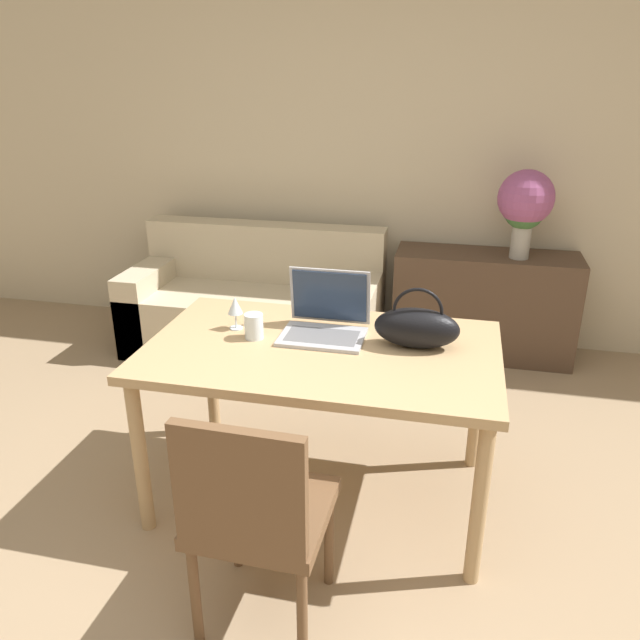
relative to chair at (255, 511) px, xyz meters
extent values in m
plane|color=#997F60|center=(0.09, 0.05, -0.50)|extent=(14.00, 14.00, 0.00)
cube|color=beige|center=(0.09, 2.75, 0.85)|extent=(10.00, 0.06, 2.70)
cube|color=tan|center=(0.05, 0.77, 0.22)|extent=(1.47, 0.89, 0.04)
cylinder|color=tan|center=(-0.63, 0.39, -0.15)|extent=(0.06, 0.06, 0.71)
cylinder|color=tan|center=(0.72, 0.39, -0.15)|extent=(0.06, 0.06, 0.71)
cylinder|color=tan|center=(-0.63, 1.16, -0.15)|extent=(0.06, 0.06, 0.71)
cylinder|color=tan|center=(0.72, 1.16, -0.15)|extent=(0.06, 0.06, 0.71)
cube|color=brown|center=(0.00, 0.07, -0.06)|extent=(0.45, 0.45, 0.05)
cube|color=brown|center=(0.00, -0.13, 0.17)|extent=(0.42, 0.05, 0.42)
cylinder|color=brown|center=(-0.18, 0.26, -0.30)|extent=(0.04, 0.04, 0.42)
cylinder|color=brown|center=(0.19, 0.25, -0.30)|extent=(0.04, 0.04, 0.42)
cylinder|color=brown|center=(-0.19, -0.11, -0.30)|extent=(0.04, 0.04, 0.42)
cylinder|color=brown|center=(0.18, -0.11, -0.30)|extent=(0.04, 0.04, 0.42)
cube|color=#C1B293|center=(-0.75, 2.23, -0.29)|extent=(1.70, 0.78, 0.42)
cube|color=#C1B293|center=(-0.75, 2.51, 0.12)|extent=(1.70, 0.20, 0.40)
cube|color=#C1B293|center=(-1.50, 2.23, -0.22)|extent=(0.20, 0.78, 0.56)
cube|color=#C1B293|center=(0.00, 2.23, -0.22)|extent=(0.20, 0.78, 0.56)
cube|color=#4C3828|center=(0.77, 2.49, -0.15)|extent=(1.18, 0.40, 0.71)
cube|color=#ADADB2|center=(0.03, 0.85, 0.25)|extent=(0.36, 0.26, 0.02)
cube|color=slate|center=(0.03, 0.85, 0.26)|extent=(0.31, 0.17, 0.00)
cube|color=#ADADB2|center=(0.03, 1.01, 0.39)|extent=(0.36, 0.04, 0.26)
cube|color=#23334C|center=(0.03, 1.00, 0.39)|extent=(0.33, 0.04, 0.23)
cylinder|color=silver|center=(-0.26, 0.80, 0.30)|extent=(0.08, 0.08, 0.11)
cylinder|color=silver|center=(-0.37, 0.88, 0.25)|extent=(0.06, 0.06, 0.01)
cylinder|color=silver|center=(-0.37, 0.88, 0.28)|extent=(0.01, 0.01, 0.07)
cone|color=silver|center=(-0.37, 0.88, 0.36)|extent=(0.07, 0.07, 0.08)
ellipsoid|color=black|center=(0.43, 0.86, 0.33)|extent=(0.35, 0.16, 0.17)
torus|color=black|center=(0.43, 0.86, 0.40)|extent=(0.21, 0.01, 0.21)
cylinder|color=#9E998E|center=(0.95, 2.44, 0.33)|extent=(0.12, 0.12, 0.25)
sphere|color=#3D6B38|center=(0.95, 2.44, 0.52)|extent=(0.26, 0.26, 0.26)
sphere|color=#994C7F|center=(0.95, 2.44, 0.59)|extent=(0.34, 0.34, 0.34)
camera|label=1|loc=(0.56, -1.54, 1.34)|focal=35.00mm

